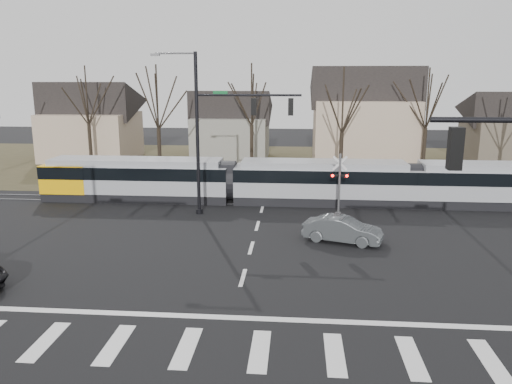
{
  "coord_description": "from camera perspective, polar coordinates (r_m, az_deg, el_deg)",
  "views": [
    {
      "loc": [
        2.28,
        -18.51,
        8.56
      ],
      "look_at": [
        0.0,
        9.0,
        2.3
      ],
      "focal_mm": 35.0,
      "sensor_mm": 36.0,
      "label": 1
    }
  ],
  "objects": [
    {
      "name": "ground",
      "position": [
        20.52,
        -2.12,
        -11.89
      ],
      "size": [
        140.0,
        140.0,
        0.0
      ],
      "primitive_type": "plane",
      "color": "black"
    },
    {
      "name": "signal_pole_far",
      "position": [
        31.49,
        -3.88,
        7.54
      ],
      "size": [
        9.28,
        0.44,
        10.2
      ],
      "color": "black",
      "rests_on": "ground"
    },
    {
      "name": "house_a",
      "position": [
        57.19,
        -18.39,
        8.03
      ],
      "size": [
        9.72,
        8.64,
        8.6
      ],
      "color": "tan",
      "rests_on": "ground"
    },
    {
      "name": "rail_pair",
      "position": [
        35.43,
        0.91,
        -1.15
      ],
      "size": [
        90.0,
        1.52,
        0.06
      ],
      "color": "#59595E",
      "rests_on": "ground"
    },
    {
      "name": "house_b",
      "position": [
        55.18,
        -2.89,
        7.99
      ],
      "size": [
        8.64,
        7.56,
        7.65
      ],
      "color": "gray",
      "rests_on": "ground"
    },
    {
      "name": "house_c",
      "position": [
        52.05,
        12.3,
        8.83
      ],
      "size": [
        10.8,
        8.64,
        10.1
      ],
      "color": "tan",
      "rests_on": "ground"
    },
    {
      "name": "tree_row",
      "position": [
        44.65,
        4.41,
        8.17
      ],
      "size": [
        59.2,
        7.2,
        10.0
      ],
      "color": "black",
      "rests_on": "ground"
    },
    {
      "name": "lane_dashes",
      "position": [
        35.63,
        0.93,
        -1.12
      ],
      "size": [
        0.18,
        30.0,
        0.01
      ],
      "color": "silver",
      "rests_on": "ground"
    },
    {
      "name": "rail_crossing_signal",
      "position": [
        32.12,
        9.49,
        0.61
      ],
      "size": [
        1.08,
        0.36,
        4.0
      ],
      "color": "#59595B",
      "rests_on": "ground"
    },
    {
      "name": "crosswalk",
      "position": [
        17.0,
        -3.8,
        -17.48
      ],
      "size": [
        27.0,
        2.6,
        0.01
      ],
      "color": "silver",
      "rests_on": "ground"
    },
    {
      "name": "sedan",
      "position": [
        27.19,
        9.86,
        -4.25
      ],
      "size": [
        3.9,
        5.03,
        1.38
      ],
      "primitive_type": "imported",
      "rotation": [
        0.0,
        0.0,
        1.26
      ],
      "color": "#434749",
      "rests_on": "ground"
    },
    {
      "name": "house_d",
      "position": [
        57.93,
        26.95,
        6.86
      ],
      "size": [
        8.64,
        7.56,
        7.65
      ],
      "color": "brown",
      "rests_on": "ground"
    },
    {
      "name": "grass_verge",
      "position": [
        51.28,
        2.13,
        3.17
      ],
      "size": [
        140.0,
        28.0,
        0.01
      ],
      "primitive_type": "cube",
      "color": "#38331E",
      "rests_on": "ground"
    },
    {
      "name": "stop_line",
      "position": [
        18.91,
        -2.79,
        -14.14
      ],
      "size": [
        28.0,
        0.35,
        0.01
      ],
      "primitive_type": "cube",
      "color": "silver",
      "rests_on": "ground"
    },
    {
      "name": "tram",
      "position": [
        35.24,
        7.34,
        1.33
      ],
      "size": [
        39.49,
        2.93,
        2.99
      ],
      "color": "gray",
      "rests_on": "ground"
    }
  ]
}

